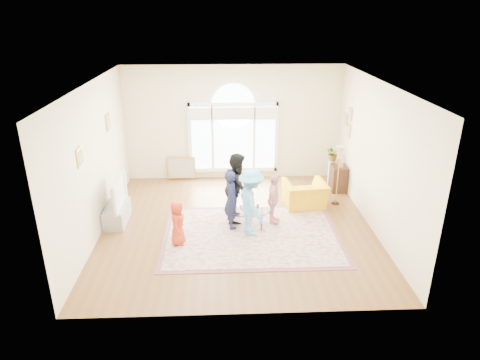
{
  "coord_description": "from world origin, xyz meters",
  "views": [
    {
      "loc": [
        -0.3,
        -8.59,
        4.62
      ],
      "look_at": [
        0.07,
        0.3,
        1.0
      ],
      "focal_mm": 32.0,
      "sensor_mm": 36.0,
      "label": 1
    }
  ],
  "objects_px": {
    "tv_console": "(117,214)",
    "armchair": "(305,194)",
    "television": "(115,192)",
    "coffee_table": "(247,211)",
    "area_rug": "(252,235)"
  },
  "relations": [
    {
      "from": "coffee_table",
      "to": "television",
      "type": "bearing_deg",
      "value": -179.46
    },
    {
      "from": "coffee_table",
      "to": "tv_console",
      "type": "bearing_deg",
      "value": -179.44
    },
    {
      "from": "tv_console",
      "to": "coffee_table",
      "type": "height_order",
      "value": "coffee_table"
    },
    {
      "from": "area_rug",
      "to": "armchair",
      "type": "bearing_deg",
      "value": 44.82
    },
    {
      "from": "television",
      "to": "armchair",
      "type": "bearing_deg",
      "value": 8.25
    },
    {
      "from": "television",
      "to": "coffee_table",
      "type": "xyz_separation_m",
      "value": [
        2.95,
        -0.34,
        -0.35
      ]
    },
    {
      "from": "tv_console",
      "to": "armchair",
      "type": "bearing_deg",
      "value": 8.24
    },
    {
      "from": "television",
      "to": "area_rug",
      "type": "bearing_deg",
      "value": -13.91
    },
    {
      "from": "television",
      "to": "coffee_table",
      "type": "height_order",
      "value": "television"
    },
    {
      "from": "armchair",
      "to": "area_rug",
      "type": "bearing_deg",
      "value": 38.81
    },
    {
      "from": "tv_console",
      "to": "armchair",
      "type": "relative_size",
      "value": 1.0
    },
    {
      "from": "coffee_table",
      "to": "armchair",
      "type": "distance_m",
      "value": 1.78
    },
    {
      "from": "area_rug",
      "to": "tv_console",
      "type": "height_order",
      "value": "tv_console"
    },
    {
      "from": "tv_console",
      "to": "television",
      "type": "relative_size",
      "value": 0.87
    },
    {
      "from": "area_rug",
      "to": "coffee_table",
      "type": "distance_m",
      "value": 0.57
    }
  ]
}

